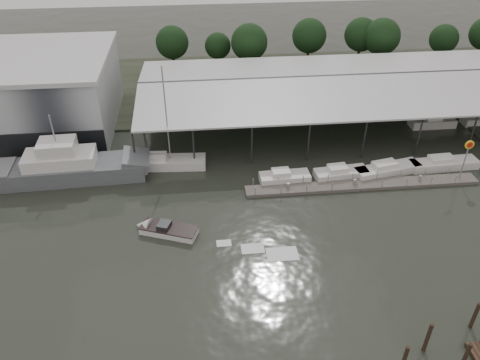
{
  "coord_description": "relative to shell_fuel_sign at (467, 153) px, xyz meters",
  "views": [
    {
      "loc": [
        -4.14,
        -34.01,
        31.76
      ],
      "look_at": [
        0.27,
        9.15,
        2.5
      ],
      "focal_mm": 35.0,
      "sensor_mm": 36.0,
      "label": 1
    }
  ],
  "objects": [
    {
      "name": "ground",
      "position": [
        -27.0,
        -9.99,
        -3.93
      ],
      "size": [
        200.0,
        200.0,
        0.0
      ],
      "primitive_type": "plane",
      "color": "#262C23",
      "rests_on": "ground"
    },
    {
      "name": "land_strip_far",
      "position": [
        -27.0,
        32.01,
        -3.83
      ],
      "size": [
        140.0,
        30.0,
        0.3
      ],
      "color": "#3C4232",
      "rests_on": "ground"
    },
    {
      "name": "storage_warehouse",
      "position": [
        -55.0,
        19.95,
        1.36
      ],
      "size": [
        24.5,
        20.5,
        10.5
      ],
      "color": "#ACB3B7",
      "rests_on": "ground"
    },
    {
      "name": "covered_boat_shed",
      "position": [
        -10.0,
        18.01,
        2.2
      ],
      "size": [
        58.24,
        24.0,
        6.96
      ],
      "color": "#BBBEC0",
      "rests_on": "ground"
    },
    {
      "name": "floating_dock",
      "position": [
        -12.0,
        0.01,
        -3.72
      ],
      "size": [
        28.0,
        2.0,
        1.4
      ],
      "color": "#5F5953",
      "rests_on": "ground"
    },
    {
      "name": "shell_fuel_sign",
      "position": [
        0.0,
        0.0,
        0.0
      ],
      "size": [
        1.1,
        0.18,
        5.55
      ],
      "color": "gray",
      "rests_on": "ground"
    },
    {
      "name": "grey_trawler",
      "position": [
        -46.46,
        5.42,
        -2.35
      ],
      "size": [
        18.28,
        5.37,
        8.84
      ],
      "rotation": [
        0.0,
        0.0,
        0.04
      ],
      "color": "#585D62",
      "rests_on": "ground"
    },
    {
      "name": "white_sailboat",
      "position": [
        -35.4,
        6.84,
        -3.27
      ],
      "size": [
        9.88,
        3.24,
        13.46
      ],
      "rotation": [
        0.0,
        0.0,
        -0.07
      ],
      "color": "white",
      "rests_on": "ground"
    },
    {
      "name": "speedboat_underway",
      "position": [
        -35.21,
        -6.08,
        -3.53
      ],
      "size": [
        16.9,
        7.79,
        2.0
      ],
      "rotation": [
        0.0,
        0.0,
        2.77
      ],
      "color": "white",
      "rests_on": "ground"
    },
    {
      "name": "moored_cruiser_0",
      "position": [
        -21.1,
        1.97,
        -3.31
      ],
      "size": [
        6.11,
        2.45,
        1.7
      ],
      "rotation": [
        0.0,
        0.0,
        0.04
      ],
      "color": "white",
      "rests_on": "ground"
    },
    {
      "name": "moored_cruiser_1",
      "position": [
        -14.1,
        2.18,
        -3.31
      ],
      "size": [
        6.67,
        2.77,
        1.7
      ],
      "rotation": [
        0.0,
        0.0,
        0.09
      ],
      "color": "white",
      "rests_on": "ground"
    },
    {
      "name": "moored_cruiser_2",
      "position": [
        -8.12,
        2.43,
        -3.31
      ],
      "size": [
        8.67,
        3.87,
        1.7
      ],
      "rotation": [
        0.0,
        0.0,
        0.21
      ],
      "color": "white",
      "rests_on": "ground"
    },
    {
      "name": "moored_cruiser_3",
      "position": [
        -0.6,
        3.02,
        -3.31
      ],
      "size": [
        8.73,
        2.61,
        1.7
      ],
      "rotation": [
        0.0,
        0.0,
        0.05
      ],
      "color": "white",
      "rests_on": "ground"
    },
    {
      "name": "horizon_tree_line",
      "position": [
        -2.89,
        37.7,
        1.99
      ],
      "size": [
        68.58,
        9.42,
        9.67
      ],
      "color": "black",
      "rests_on": "ground"
    }
  ]
}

